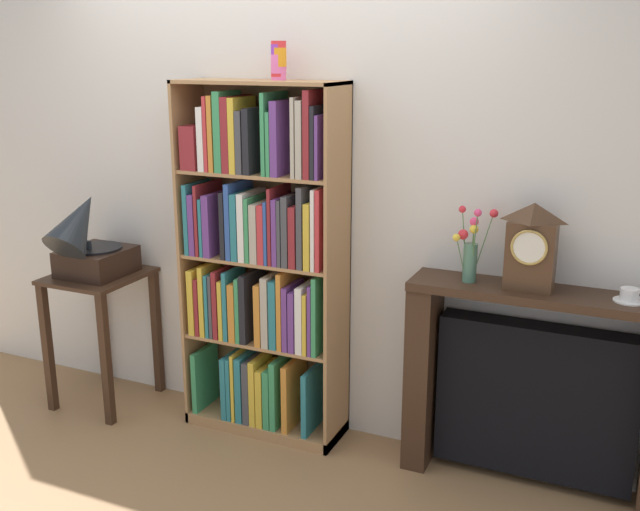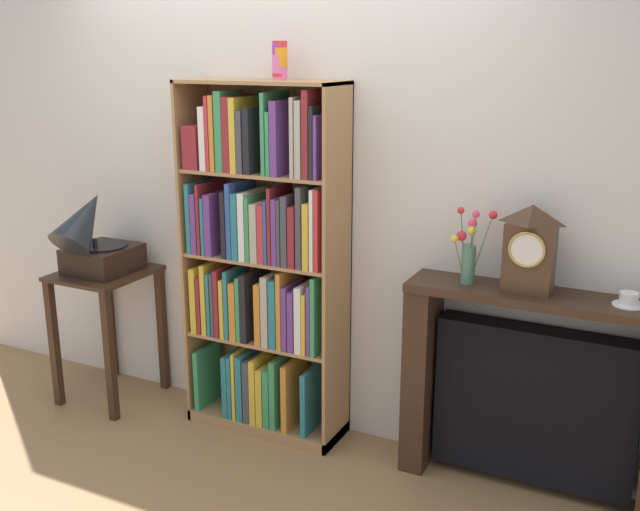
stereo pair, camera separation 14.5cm
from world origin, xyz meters
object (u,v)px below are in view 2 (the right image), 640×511
(fireplace_mantel, at_px, (534,394))
(teacup_with_saucer, at_px, (629,300))
(bookshelf, at_px, (263,267))
(mantel_clock, at_px, (530,249))
(side_table_left, at_px, (107,306))
(cup_stack, at_px, (280,61))
(gramophone, at_px, (93,239))
(flower_vase, at_px, (469,251))

(fireplace_mantel, bearing_deg, teacup_with_saucer, -3.92)
(bookshelf, height_order, mantel_clock, bookshelf)
(bookshelf, xyz_separation_m, side_table_left, (-1.00, -0.10, -0.34))
(cup_stack, height_order, gramophone, cup_stack)
(bookshelf, relative_size, side_table_left, 2.39)
(bookshelf, distance_m, side_table_left, 1.06)
(fireplace_mantel, relative_size, teacup_with_saucer, 9.12)
(bookshelf, bearing_deg, teacup_with_saucer, 0.81)
(bookshelf, xyz_separation_m, cup_stack, (0.09, 0.04, 1.03))
(gramophone, distance_m, teacup_with_saucer, 2.75)
(bookshelf, xyz_separation_m, fireplace_mantel, (1.40, 0.05, -0.43))
(gramophone, distance_m, fireplace_mantel, 2.46)
(cup_stack, xyz_separation_m, side_table_left, (-1.09, -0.14, -1.38))
(teacup_with_saucer, bearing_deg, cup_stack, 179.43)
(side_table_left, height_order, mantel_clock, mantel_clock)
(fireplace_mantel, relative_size, flower_vase, 3.38)
(cup_stack, xyz_separation_m, flower_vase, (0.97, -0.02, -0.82))
(bookshelf, bearing_deg, flower_vase, 1.30)
(side_table_left, bearing_deg, teacup_with_saucer, 2.50)
(flower_vase, bearing_deg, teacup_with_saucer, 0.05)
(bookshelf, bearing_deg, side_table_left, -174.56)
(teacup_with_saucer, bearing_deg, fireplace_mantel, 176.08)
(gramophone, bearing_deg, cup_stack, 10.31)
(cup_stack, height_order, fireplace_mantel, cup_stack)
(teacup_with_saucer, bearing_deg, bookshelf, -179.19)
(side_table_left, xyz_separation_m, mantel_clock, (2.33, 0.12, 0.60))
(gramophone, relative_size, teacup_with_saucer, 4.07)
(flower_vase, bearing_deg, bookshelf, -178.70)
(side_table_left, bearing_deg, bookshelf, 5.44)
(side_table_left, relative_size, flower_vase, 2.21)
(fireplace_mantel, distance_m, teacup_with_saucer, 0.62)
(gramophone, height_order, flower_vase, flower_vase)
(flower_vase, bearing_deg, fireplace_mantel, 4.20)
(side_table_left, xyz_separation_m, flower_vase, (2.07, 0.12, 0.56))
(bookshelf, relative_size, teacup_with_saucer, 14.20)
(flower_vase, bearing_deg, side_table_left, -176.70)
(side_table_left, distance_m, teacup_with_saucer, 2.78)
(bookshelf, relative_size, flower_vase, 5.27)
(gramophone, distance_m, mantel_clock, 2.35)
(bookshelf, distance_m, teacup_with_saucer, 1.75)
(fireplace_mantel, xyz_separation_m, mantel_clock, (-0.07, -0.03, 0.69))
(bookshelf, xyz_separation_m, gramophone, (-1.00, -0.16, 0.07))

